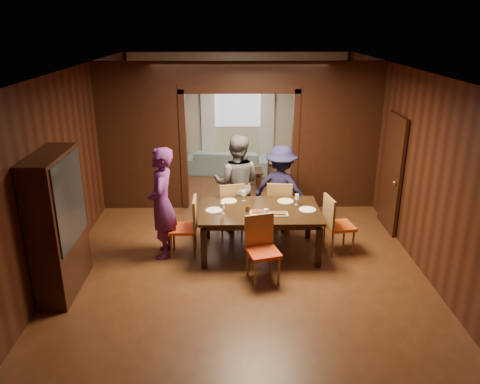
{
  "coord_description": "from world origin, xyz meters",
  "views": [
    {
      "loc": [
        -0.15,
        -7.36,
        3.63
      ],
      "look_at": [
        -0.02,
        -0.4,
        1.05
      ],
      "focal_mm": 35.0,
      "sensor_mm": 36.0,
      "label": 1
    }
  ],
  "objects_px": {
    "person_grey": "(237,183)",
    "sofa": "(228,161)",
    "chair_far_l": "(230,207)",
    "person_navy": "(281,189)",
    "coffee_table": "(245,179)",
    "dining_table": "(259,231)",
    "chair_right": "(340,224)",
    "chair_left": "(183,227)",
    "chair_near": "(263,250)",
    "chair_far_r": "(279,206)",
    "hutch": "(58,225)",
    "person_purple": "(162,203)"
  },
  "relations": [
    {
      "from": "person_grey",
      "to": "sofa",
      "type": "relative_size",
      "value": 0.87
    },
    {
      "from": "person_grey",
      "to": "chair_far_l",
      "type": "bearing_deg",
      "value": 51.72
    },
    {
      "from": "person_navy",
      "to": "coffee_table",
      "type": "distance_m",
      "value": 2.43
    },
    {
      "from": "dining_table",
      "to": "chair_right",
      "type": "distance_m",
      "value": 1.31
    },
    {
      "from": "chair_left",
      "to": "chair_right",
      "type": "xyz_separation_m",
      "value": [
        2.55,
        0.06,
        0.0
      ]
    },
    {
      "from": "person_grey",
      "to": "chair_near",
      "type": "bearing_deg",
      "value": 110.93
    },
    {
      "from": "sofa",
      "to": "chair_right",
      "type": "height_order",
      "value": "chair_right"
    },
    {
      "from": "coffee_table",
      "to": "chair_far_r",
      "type": "height_order",
      "value": "chair_far_r"
    },
    {
      "from": "hutch",
      "to": "person_grey",
      "type": "bearing_deg",
      "value": 38.92
    },
    {
      "from": "chair_far_l",
      "to": "chair_right",
      "type": "bearing_deg",
      "value": 143.34
    },
    {
      "from": "sofa",
      "to": "chair_near",
      "type": "bearing_deg",
      "value": 103.47
    },
    {
      "from": "sofa",
      "to": "person_purple",
      "type": "bearing_deg",
      "value": 84.32
    },
    {
      "from": "person_navy",
      "to": "sofa",
      "type": "relative_size",
      "value": 0.78
    },
    {
      "from": "sofa",
      "to": "hutch",
      "type": "distance_m",
      "value": 5.86
    },
    {
      "from": "person_navy",
      "to": "chair_right",
      "type": "relative_size",
      "value": 1.62
    },
    {
      "from": "chair_left",
      "to": "chair_near",
      "type": "bearing_deg",
      "value": 55.48
    },
    {
      "from": "chair_far_l",
      "to": "chair_far_r",
      "type": "relative_size",
      "value": 1.0
    },
    {
      "from": "sofa",
      "to": "chair_far_l",
      "type": "distance_m",
      "value": 3.48
    },
    {
      "from": "chair_right",
      "to": "chair_far_l",
      "type": "height_order",
      "value": "same"
    },
    {
      "from": "chair_far_r",
      "to": "sofa",
      "type": "bearing_deg",
      "value": -68.63
    },
    {
      "from": "chair_left",
      "to": "hutch",
      "type": "bearing_deg",
      "value": -57.48
    },
    {
      "from": "person_purple",
      "to": "chair_far_r",
      "type": "relative_size",
      "value": 1.86
    },
    {
      "from": "dining_table",
      "to": "person_purple",
      "type": "bearing_deg",
      "value": -177.62
    },
    {
      "from": "chair_left",
      "to": "chair_right",
      "type": "bearing_deg",
      "value": 90.78
    },
    {
      "from": "chair_right",
      "to": "coffee_table",
      "type": "bearing_deg",
      "value": 13.9
    },
    {
      "from": "person_navy",
      "to": "coffee_table",
      "type": "bearing_deg",
      "value": -50.79
    },
    {
      "from": "chair_far_l",
      "to": "hutch",
      "type": "relative_size",
      "value": 0.48
    },
    {
      "from": "chair_far_l",
      "to": "chair_near",
      "type": "bearing_deg",
      "value": 93.33
    },
    {
      "from": "person_navy",
      "to": "coffee_table",
      "type": "xyz_separation_m",
      "value": [
        -0.58,
        2.29,
        -0.58
      ]
    },
    {
      "from": "chair_near",
      "to": "chair_right",
      "type": "bearing_deg",
      "value": 18.71
    },
    {
      "from": "chair_left",
      "to": "chair_far_r",
      "type": "bearing_deg",
      "value": 117.68
    },
    {
      "from": "person_purple",
      "to": "hutch",
      "type": "xyz_separation_m",
      "value": [
        -1.27,
        -1.01,
        0.1
      ]
    },
    {
      "from": "sofa",
      "to": "chair_right",
      "type": "xyz_separation_m",
      "value": [
        1.85,
        -4.27,
        0.19
      ]
    },
    {
      "from": "person_grey",
      "to": "chair_left",
      "type": "distance_m",
      "value": 1.37
    },
    {
      "from": "person_navy",
      "to": "hutch",
      "type": "distance_m",
      "value": 3.82
    },
    {
      "from": "chair_near",
      "to": "sofa",
      "type": "bearing_deg",
      "value": 80.26
    },
    {
      "from": "coffee_table",
      "to": "hutch",
      "type": "xyz_separation_m",
      "value": [
        -2.67,
        -4.27,
        0.8
      ]
    },
    {
      "from": "chair_right",
      "to": "chair_far_l",
      "type": "xyz_separation_m",
      "value": [
        -1.8,
        0.79,
        0.0
      ]
    },
    {
      "from": "coffee_table",
      "to": "chair_far_l",
      "type": "height_order",
      "value": "chair_far_l"
    },
    {
      "from": "chair_right",
      "to": "chair_far_r",
      "type": "bearing_deg",
      "value": 37.11
    },
    {
      "from": "person_grey",
      "to": "hutch",
      "type": "xyz_separation_m",
      "value": [
        -2.47,
        -1.99,
        0.12
      ]
    },
    {
      "from": "coffee_table",
      "to": "chair_far_l",
      "type": "bearing_deg",
      "value": -97.98
    },
    {
      "from": "chair_left",
      "to": "chair_far_r",
      "type": "distance_m",
      "value": 1.86
    },
    {
      "from": "person_purple",
      "to": "dining_table",
      "type": "bearing_deg",
      "value": 91.66
    },
    {
      "from": "sofa",
      "to": "chair_near",
      "type": "relative_size",
      "value": 2.08
    },
    {
      "from": "chair_far_r",
      "to": "chair_near",
      "type": "relative_size",
      "value": 1.0
    },
    {
      "from": "person_navy",
      "to": "chair_near",
      "type": "height_order",
      "value": "person_navy"
    },
    {
      "from": "sofa",
      "to": "coffee_table",
      "type": "xyz_separation_m",
      "value": [
        0.39,
        -1.08,
        -0.09
      ]
    },
    {
      "from": "person_grey",
      "to": "sofa",
      "type": "height_order",
      "value": "person_grey"
    },
    {
      "from": "person_grey",
      "to": "person_navy",
      "type": "bearing_deg",
      "value": -171.22
    }
  ]
}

